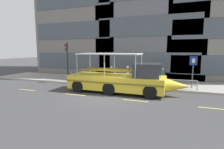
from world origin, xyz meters
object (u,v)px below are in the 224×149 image
Objects in this scene: pedestrian_near_bow at (162,75)px; duck_tour_boat at (123,80)px; parking_sign at (193,67)px; pedestrian_mid_right at (111,73)px; traffic_light_pole at (67,58)px; pedestrian_mid_left at (128,73)px; leaned_bicycle at (75,78)px.

duck_tour_boat is at bearing -131.26° from pedestrian_near_bow.
parking_sign reaches higher than pedestrian_mid_right.
duck_tour_boat reaches higher than pedestrian_near_bow.
traffic_light_pole is 7.33m from duck_tour_boat.
pedestrian_mid_left is 1.04× the size of pedestrian_mid_right.
traffic_light_pole is 2.46× the size of pedestrian_mid_right.
parking_sign is 1.60× the size of pedestrian_mid_left.
traffic_light_pole is 2.52× the size of pedestrian_near_bow.
duck_tour_boat is at bearing -54.88° from pedestrian_mid_right.
pedestrian_mid_left is at bearing -176.68° from pedestrian_near_bow.
duck_tour_boat is at bearing -151.96° from parking_sign.
leaned_bicycle is (0.76, 0.12, -2.09)m from traffic_light_pole.
pedestrian_mid_left is (-0.43, 3.08, 0.16)m from duck_tour_boat.
leaned_bicycle is at bearing -177.61° from parking_sign.
pedestrian_near_bow is at bearing 48.74° from duck_tour_boat.
traffic_light_pole is 2.37× the size of pedestrian_mid_left.
pedestrian_mid_left is (-3.31, -0.19, 0.06)m from pedestrian_near_bow.
duck_tour_boat is at bearing -18.53° from traffic_light_pole.
leaned_bicycle is at bearing 158.32° from duck_tour_boat.
traffic_light_pole reaches higher than leaned_bicycle.
pedestrian_mid_right reaches higher than leaned_bicycle.
traffic_light_pole is at bearing -174.09° from pedestrian_near_bow.
pedestrian_near_bow is 0.98× the size of pedestrian_mid_right.
pedestrian_mid_right is at bearing 179.50° from parking_sign.
traffic_light_pole is at bearing -172.75° from pedestrian_mid_left.
pedestrian_near_bow is at bearing 3.91° from pedestrian_mid_right.
parking_sign is at bearing -2.07° from pedestrian_mid_left.
parking_sign is at bearing 28.04° from duck_tour_boat.
traffic_light_pole is at bearing -170.94° from leaned_bicycle.
pedestrian_mid_right is (-4.94, -0.34, 0.02)m from pedestrian_near_bow.
pedestrian_near_bow is (2.87, 3.28, 0.09)m from duck_tour_boat.
duck_tour_boat is 5.89× the size of pedestrian_mid_right.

